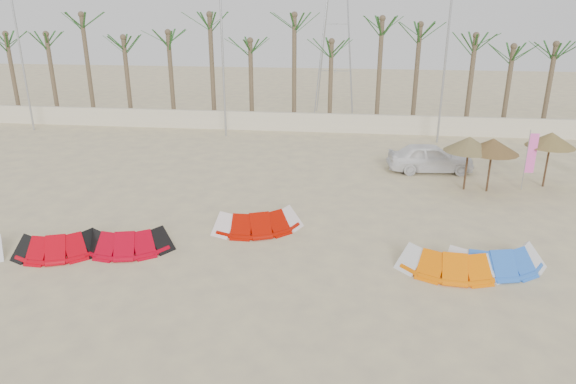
# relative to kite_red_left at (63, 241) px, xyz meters

# --- Properties ---
(ground) EXTENTS (120.00, 120.00, 0.00)m
(ground) POSITION_rel_kite_red_left_xyz_m (7.71, -2.26, -0.42)
(ground) COLOR beige
(ground) RESTS_ON ground
(boundary_wall) EXTENTS (60.00, 0.30, 1.30)m
(boundary_wall) POSITION_rel_kite_red_left_xyz_m (7.71, 19.74, 0.23)
(boundary_wall) COLOR beige
(boundary_wall) RESTS_ON ground
(palm_line) EXTENTS (52.00, 4.00, 7.70)m
(palm_line) POSITION_rel_kite_red_left_xyz_m (8.38, 21.24, 6.03)
(palm_line) COLOR brown
(palm_line) RESTS_ON ground
(lamp_a) EXTENTS (1.25, 0.14, 11.00)m
(lamp_a) POSITION_rel_kite_red_left_xyz_m (-12.26, 17.74, 5.35)
(lamp_a) COLOR #A5A8AD
(lamp_a) RESTS_ON ground
(lamp_b) EXTENTS (1.25, 0.14, 11.00)m
(lamp_b) POSITION_rel_kite_red_left_xyz_m (1.74, 17.74, 5.35)
(lamp_b) COLOR #A5A8AD
(lamp_b) RESTS_ON ground
(lamp_c) EXTENTS (1.25, 0.14, 11.00)m
(lamp_c) POSITION_rel_kite_red_left_xyz_m (15.74, 17.74, 5.35)
(lamp_c) COLOR #A5A8AD
(lamp_c) RESTS_ON ground
(pylon) EXTENTS (3.00, 3.00, 14.00)m
(pylon) POSITION_rel_kite_red_left_xyz_m (8.71, 25.74, -0.42)
(pylon) COLOR #A5A8AD
(pylon) RESTS_ON ground
(kite_red_left) EXTENTS (3.36, 2.33, 0.90)m
(kite_red_left) POSITION_rel_kite_red_left_xyz_m (0.00, 0.00, 0.00)
(kite_red_left) COLOR #B8000E
(kite_red_left) RESTS_ON ground
(kite_red_mid) EXTENTS (3.39, 2.11, 0.90)m
(kite_red_mid) POSITION_rel_kite_red_left_xyz_m (2.29, 0.60, 0.00)
(kite_red_mid) COLOR #AB0013
(kite_red_mid) RESTS_ON ground
(kite_red_right) EXTENTS (3.81, 2.55, 0.90)m
(kite_red_right) POSITION_rel_kite_red_left_xyz_m (6.65, 3.02, 0.00)
(kite_red_right) COLOR #A50C00
(kite_red_right) RESTS_ON ground
(kite_orange) EXTENTS (3.57, 1.73, 0.90)m
(kite_orange) POSITION_rel_kite_red_left_xyz_m (13.67, 0.46, 0.00)
(kite_orange) COLOR #F96A00
(kite_orange) RESTS_ON ground
(kite_blue) EXTENTS (3.70, 2.20, 0.90)m
(kite_blue) POSITION_rel_kite_red_left_xyz_m (15.13, 0.85, 0.00)
(kite_blue) COLOR blue
(kite_blue) RESTS_ON ground
(parasol_left) EXTENTS (2.33, 2.33, 2.61)m
(parasol_left) POSITION_rel_kite_red_left_xyz_m (15.67, 8.71, 1.84)
(parasol_left) COLOR #4C331E
(parasol_left) RESTS_ON ground
(parasol_mid) EXTENTS (2.41, 2.41, 2.60)m
(parasol_mid) POSITION_rel_kite_red_left_xyz_m (16.71, 8.57, 1.83)
(parasol_mid) COLOR #4C331E
(parasol_mid) RESTS_ON ground
(parasol_right) EXTENTS (2.29, 2.29, 2.72)m
(parasol_right) POSITION_rel_kite_red_left_xyz_m (19.62, 9.62, 1.95)
(parasol_right) COLOR #4C331E
(parasol_right) RESTS_ON ground
(flag_pink) EXTENTS (0.45, 0.04, 2.95)m
(flag_pink) POSITION_rel_kite_red_left_xyz_m (18.59, 8.98, 1.33)
(flag_pink) COLOR #A5A8AD
(flag_pink) RESTS_ON ground
(car) EXTENTS (4.63, 2.24, 1.52)m
(car) POSITION_rel_kite_red_left_xyz_m (14.39, 11.40, 0.34)
(car) COLOR white
(car) RESTS_ON ground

